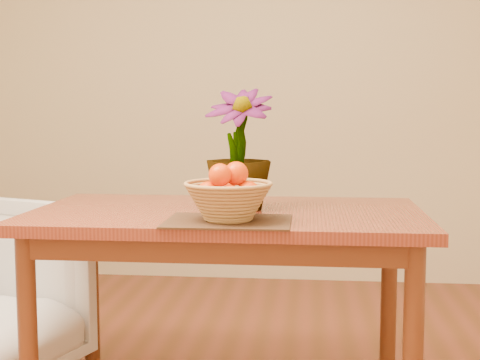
# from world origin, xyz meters

# --- Properties ---
(wall_back) EXTENTS (4.00, 0.02, 2.70)m
(wall_back) POSITION_xyz_m (0.00, 2.25, 1.35)
(wall_back) COLOR beige
(wall_back) RESTS_ON floor
(table) EXTENTS (1.40, 0.80, 0.75)m
(table) POSITION_xyz_m (0.00, 0.30, 0.66)
(table) COLOR maroon
(table) RESTS_ON floor
(placemat) EXTENTS (0.40, 0.30, 0.01)m
(placemat) POSITION_xyz_m (0.04, 0.04, 0.75)
(placemat) COLOR #3B2415
(placemat) RESTS_ON table
(wicker_basket) EXTENTS (0.29, 0.29, 0.12)m
(wicker_basket) POSITION_xyz_m (0.04, 0.04, 0.81)
(wicker_basket) COLOR #AE7E48
(wicker_basket) RESTS_ON placemat
(orange_pile) EXTENTS (0.20, 0.20, 0.14)m
(orange_pile) POSITION_xyz_m (0.04, 0.04, 0.86)
(orange_pile) COLOR #CE4103
(orange_pile) RESTS_ON wicker_basket
(potted_plant) EXTENTS (0.27, 0.27, 0.44)m
(potted_plant) POSITION_xyz_m (0.04, 0.33, 0.97)
(potted_plant) COLOR #144313
(potted_plant) RESTS_ON table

